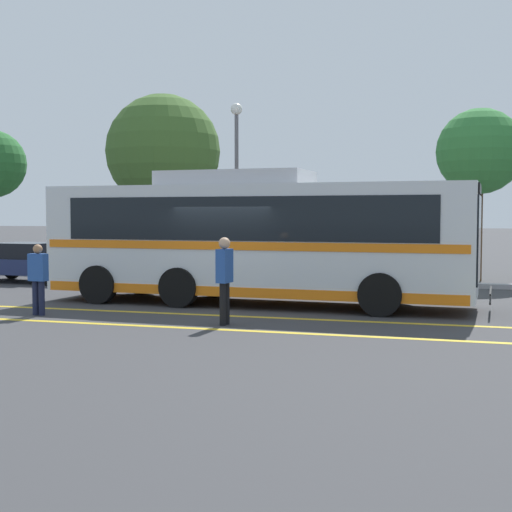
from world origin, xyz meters
name	(u,v)px	position (x,y,z in m)	size (l,w,h in m)	color
ground_plane	(231,306)	(0.00, 0.00, 0.00)	(220.00, 220.00, 0.00)	#38383A
lane_strip_0	(229,316)	(0.52, -1.72, 0.00)	(0.20, 30.88, 0.01)	gold
lane_strip_1	(199,329)	(0.52, -3.61, 0.00)	(0.20, 30.88, 0.01)	gold
curb_strip	(305,281)	(0.52, 6.31, 0.07)	(38.88, 0.36, 0.15)	#99999E
transit_bus	(255,237)	(0.50, 0.48, 1.75)	(11.28, 3.01, 3.42)	silver
parked_car_0	(28,262)	(-8.70, 4.15, 0.68)	(4.76, 2.17, 1.35)	navy
parked_car_1	(171,263)	(-3.48, 4.28, 0.74)	(3.97, 2.12, 1.45)	silver
parked_car_2	(327,266)	(1.67, 4.16, 0.76)	(4.77, 2.07, 1.52)	#4C3823
pedestrian_0	(38,275)	(-3.72, -2.82, 0.92)	(0.43, 0.25, 1.63)	#191E38
pedestrian_1	(225,275)	(0.85, -2.99, 1.06)	(0.26, 0.44, 1.84)	black
street_lamp	(237,162)	(-2.27, 7.52, 4.20)	(0.43, 0.43, 6.31)	#59595E
tree_1	(480,152)	(6.11, 8.84, 4.46)	(2.96, 2.96, 5.97)	#513823
tree_2	(163,152)	(-6.58, 10.85, 4.96)	(4.81, 4.81, 7.37)	#513823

